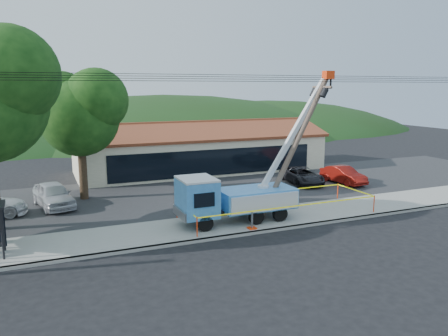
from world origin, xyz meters
TOP-DOWN VIEW (x-y plane):
  - ground at (0.00, 0.00)m, footprint 120.00×120.00m
  - curb at (0.00, 2.10)m, footprint 60.00×0.25m
  - sidewalk at (0.00, 4.00)m, footprint 60.00×4.00m
  - parking_lot at (0.00, 12.00)m, footprint 60.00×12.00m
  - strip_mall at (4.00, 19.98)m, footprint 22.50×8.53m
  - tree_lot at (-7.00, 13.00)m, footprint 6.30×5.60m
  - hill_west at (-15.00, 55.00)m, footprint 78.40×56.00m
  - hill_center at (10.00, 55.00)m, footprint 89.60×64.00m
  - hill_east at (30.00, 55.00)m, footprint 72.80×52.00m
  - utility_truck at (0.32, 4.15)m, footprint 9.50×3.65m
  - leaning_pole at (4.36, 4.01)m, footprint 4.56×1.81m
  - caution_tape at (3.24, 4.26)m, footprint 11.49×3.60m
  - car_silver at (-9.00, 11.57)m, footprint 2.83×4.97m
  - car_red at (12.54, 10.02)m, footprint 1.79×4.24m
  - car_dark at (9.46, 11.21)m, footprint 2.59×4.85m

SIDE VIEW (x-z plane):
  - ground at x=0.00m, z-range 0.00..0.00m
  - hill_west at x=-15.00m, z-range -14.00..14.00m
  - hill_center at x=10.00m, z-range -16.00..16.00m
  - hill_east at x=30.00m, z-range -13.00..13.00m
  - car_silver at x=-9.00m, z-range -0.80..0.80m
  - car_red at x=12.54m, z-range -0.68..0.68m
  - car_dark at x=9.46m, z-range -0.65..0.65m
  - parking_lot at x=0.00m, z-range 0.00..0.10m
  - curb at x=0.00m, z-range 0.00..0.15m
  - sidewalk at x=0.00m, z-range 0.00..0.15m
  - caution_tape at x=3.24m, z-range 0.41..1.44m
  - utility_truck at x=0.32m, z-range -2.63..5.84m
  - strip_mall at x=4.00m, z-range -0.46..4.22m
  - leaning_pole at x=4.36m, z-range 0.52..8.90m
  - tree_lot at x=-7.00m, z-range 1.74..10.68m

